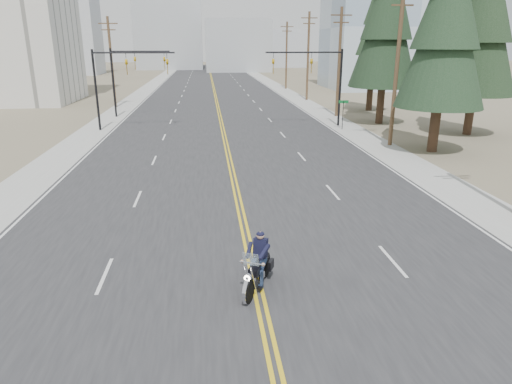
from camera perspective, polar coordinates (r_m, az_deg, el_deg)
The scene contains 25 objects.
ground_plane at distance 12.59m, azimuth 1.60°, elevation -17.95°, with size 400.00×400.00×0.00m, color #776D56.
road at distance 80.45m, azimuth -5.28°, elevation 12.64°, with size 20.00×200.00×0.01m, color #303033.
sidewalk_left at distance 81.06m, azimuth -13.62°, elevation 12.27°, with size 3.00×200.00×0.01m, color #A5A5A0.
sidewalk_right at distance 81.47m, azimuth 3.04°, elevation 12.76°, with size 3.00×200.00×0.01m, color #A5A5A0.
traffic_mast_left at distance 42.84m, azimuth -16.84°, elevation 13.97°, with size 7.10×0.26×7.00m.
traffic_mast_right at distance 43.43m, azimuth 7.93°, elevation 14.58°, with size 7.10×0.26×7.00m.
traffic_mast_far at distance 50.77m, azimuth -15.63°, elevation 14.51°, with size 6.10×0.26×7.00m.
street_sign at distance 42.29m, azimuth 10.84°, elevation 10.08°, with size 0.90×0.06×2.62m.
utility_pole_b at distance 35.94m, azimuth 17.22°, elevation 14.98°, with size 2.20×0.30×11.50m.
utility_pole_c at distance 50.10m, azimuth 10.35°, elevation 15.81°, with size 2.20×0.30×11.00m.
utility_pole_d at distance 64.63m, azimuth 6.53°, elevation 16.63°, with size 2.20×0.30×11.50m.
utility_pole_e at distance 81.32m, azimuth 3.83°, elevation 16.78°, with size 2.20×0.30×11.00m.
utility_pole_left at distance 59.17m, azimuth -17.62°, elevation 15.33°, with size 2.20×0.30×10.50m.
glass_building at distance 86.83m, azimuth 17.42°, elevation 18.94°, with size 24.00×16.00×20.00m, color #9EB5CC.
haze_bldg_a at distance 129.57m, azimuth -22.40°, elevation 18.31°, with size 14.00×12.00×22.00m, color #B7BCC6.
haze_bldg_b at distance 135.43m, azimuth -2.32°, elevation 17.81°, with size 18.00×14.00×14.00m, color #ADB2B7.
haze_bldg_c at distance 127.05m, azimuth 13.53°, elevation 18.24°, with size 16.00×12.00×18.00m, color #B7BCC6.
haze_bldg_d at distance 150.57m, azimuth -10.87°, elevation 19.82°, with size 20.00×15.00×26.00m, color #ADB2B7.
haze_bldg_e at distance 162.27m, azimuth 3.33°, elevation 17.47°, with size 14.00×14.00×12.00m, color #B7BCC6.
haze_bldg_f at distance 148.28m, azimuth -26.48°, elevation 16.44°, with size 12.00×12.00×16.00m, color #ADB2B7.
motorcyclist at distance 14.35m, azimuth 0.15°, elevation -8.83°, with size 1.01×2.35×1.83m, color black, non-canonical shape.
conifer_near at distance 34.77m, azimuth 22.86°, elevation 19.53°, with size 6.00×6.00×15.88m.
conifer_mid at distance 42.93m, azimuth 26.60°, elevation 19.27°, with size 6.32×6.32×16.86m.
conifer_tall at distance 46.27m, azimuth 16.16°, elevation 20.63°, with size 6.30×6.30×17.50m.
conifer_far at distance 55.55m, azimuth 14.54°, elevation 18.10°, with size 5.22×5.22×13.98m.
Camera 1 is at (-1.43, -10.10, 7.39)m, focal length 32.00 mm.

